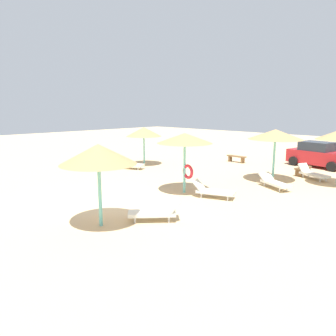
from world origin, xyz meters
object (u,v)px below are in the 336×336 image
lounger_0 (213,191)px  lounger_2 (129,164)px  parasol_0 (185,139)px  parasol_3 (98,154)px  bench_1 (303,169)px  bench_2 (236,158)px  lounger_1 (313,173)px  lounger_4 (274,182)px  parked_car (319,155)px  parasol_2 (144,132)px  parasol_4 (275,135)px  lounger_3 (156,212)px

lounger_0 → lounger_2: size_ratio=0.99×
parasol_0 → parasol_3: size_ratio=1.01×
parasol_0 → bench_1: 8.68m
lounger_0 → parasol_0: bearing=-171.2°
bench_1 → bench_2: size_ratio=1.01×
lounger_1 → bench_1: bearing=140.3°
lounger_0 → lounger_2: lounger_0 is taller
lounger_4 → lounger_0: bearing=-108.0°
lounger_2 → parked_car: parked_car is taller
lounger_1 → bench_1: 1.08m
parasol_2 → lounger_0: (8.59, -3.38, -2.02)m
parasol_4 → lounger_0: parasol_4 is taller
lounger_4 → lounger_2: bearing=-168.6°
lounger_2 → lounger_4: bearing=11.4°
lounger_3 → bench_1: 11.68m
parasol_4 → bench_2: bearing=141.2°
parasol_3 → lounger_3: parasol_3 is taller
parasol_4 → lounger_2: 9.44m
parasol_0 → parked_car: bearing=80.1°
parasol_4 → lounger_2: (-8.54, -3.30, -2.28)m
parasol_0 → parasol_4: size_ratio=0.99×
parasol_4 → lounger_2: parasol_4 is taller
parasol_2 → parasol_0: bearing=-27.0°
lounger_1 → lounger_2: size_ratio=0.98×
lounger_0 → lounger_4: bearing=72.0°
lounger_3 → parked_car: bearing=89.4°
parasol_3 → parasol_4: bearing=84.6°
parasol_0 → parked_car: parasol_0 is taller
parasol_3 → bench_2: (-3.90, 14.46, -2.14)m
parasol_2 → parked_car: size_ratio=0.63×
parasol_4 → lounger_0: 5.50m
lounger_4 → bench_2: lounger_4 is taller
parasol_4 → lounger_4: parasol_4 is taller
bench_2 → bench_1: bearing=-11.8°
lounger_1 → lounger_4: lounger_1 is taller
bench_1 → parked_car: size_ratio=0.36×
lounger_3 → bench_1: bearing=87.4°
lounger_3 → bench_2: size_ratio=1.19×
parasol_2 → lounger_3: parasol_2 is taller
parasol_3 → lounger_1: 13.04m
lounger_1 → parked_car: size_ratio=0.46×
lounger_1 → bench_2: size_ratio=1.30×
lounger_2 → parked_car: size_ratio=0.47×
parasol_2 → lounger_0: 9.45m
lounger_0 → lounger_4: size_ratio=0.99×
parasol_2 → lounger_0: size_ratio=1.35×
parasol_0 → parasol_4: parasol_4 is taller
parasol_4 → lounger_4: size_ratio=1.45×
parasol_3 → lounger_2: bearing=136.3°
parasol_2 → lounger_3: size_ratio=1.48×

